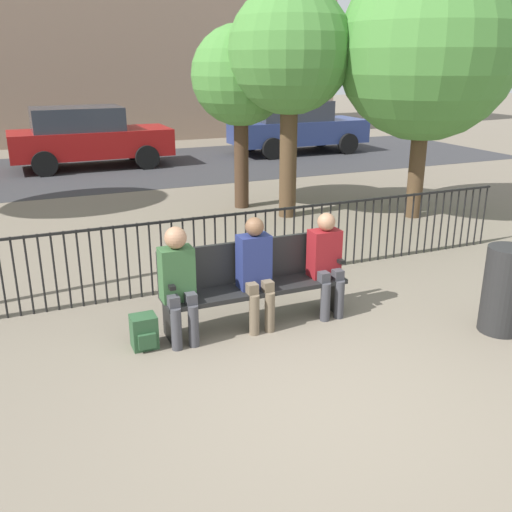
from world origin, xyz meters
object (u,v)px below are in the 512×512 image
(seated_person_1, at_px, (256,268))
(parked_car_1, at_px, (296,126))
(parked_car_0, at_px, (87,136))
(trash_bin, at_px, (504,290))
(backpack, at_px, (144,332))
(tree_2, at_px, (290,53))
(park_bench, at_px, (253,279))
(tree_0, at_px, (428,50))
(seated_person_0, at_px, (178,278))
(seated_person_2, at_px, (326,259))
(tree_3, at_px, (241,77))

(seated_person_1, relative_size, parked_car_1, 0.29)
(parked_car_0, relative_size, trash_bin, 4.43)
(seated_person_1, xyz_separation_m, backpack, (-1.23, -0.01, -0.52))
(parked_car_0, height_order, parked_car_1, same)
(seated_person_1, bearing_deg, tree_2, 59.49)
(park_bench, height_order, seated_person_1, seated_person_1)
(tree_0, bearing_deg, park_bench, -146.58)
(park_bench, relative_size, seated_person_0, 1.68)
(park_bench, relative_size, tree_2, 0.51)
(tree_2, bearing_deg, seated_person_2, -110.72)
(park_bench, distance_m, seated_person_1, 0.23)
(seated_person_0, relative_size, tree_2, 0.31)
(seated_person_1, bearing_deg, tree_3, 69.62)
(seated_person_1, bearing_deg, parked_car_1, 60.92)
(backpack, xyz_separation_m, tree_0, (5.80, 3.13, 2.78))
(seated_person_0, xyz_separation_m, tree_2, (3.27, 4.10, 2.21))
(seated_person_0, xyz_separation_m, tree_0, (5.42, 3.13, 2.26))
(seated_person_2, distance_m, trash_bin, 1.91)
(tree_2, relative_size, parked_car_0, 0.96)
(seated_person_0, distance_m, tree_2, 5.69)
(backpack, bearing_deg, seated_person_0, 0.75)
(park_bench, bearing_deg, seated_person_0, -171.59)
(trash_bin, bearing_deg, tree_2, 89.64)
(seated_person_0, height_order, trash_bin, seated_person_0)
(seated_person_0, xyz_separation_m, trash_bin, (3.24, -1.15, -0.22))
(tree_3, distance_m, parked_car_0, 6.37)
(park_bench, xyz_separation_m, seated_person_0, (-0.88, -0.13, 0.19))
(seated_person_0, distance_m, backpack, 0.65)
(backpack, relative_size, parked_car_0, 0.08)
(park_bench, bearing_deg, seated_person_2, -8.94)
(seated_person_2, relative_size, trash_bin, 1.26)
(parked_car_0, height_order, trash_bin, parked_car_0)
(seated_person_1, relative_size, seated_person_2, 1.04)
(backpack, xyz_separation_m, trash_bin, (3.62, -1.14, 0.30))
(backpack, xyz_separation_m, tree_2, (3.65, 4.11, 2.73))
(tree_0, distance_m, tree_3, 3.35)
(park_bench, xyz_separation_m, tree_3, (1.86, 4.95, 1.98))
(seated_person_1, xyz_separation_m, parked_car_1, (6.09, 10.96, 0.16))
(seated_person_0, height_order, tree_3, tree_3)
(park_bench, relative_size, tree_3, 0.60)
(tree_3, height_order, trash_bin, tree_3)
(tree_0, relative_size, tree_2, 1.12)
(parked_car_1, bearing_deg, tree_0, -101.05)
(seated_person_2, bearing_deg, seated_person_0, 179.93)
(seated_person_2, xyz_separation_m, trash_bin, (1.52, -1.15, -0.19))
(park_bench, distance_m, parked_car_1, 12.42)
(parked_car_0, relative_size, parked_car_1, 1.00)
(park_bench, relative_size, trash_bin, 2.18)
(park_bench, relative_size, tree_0, 0.46)
(seated_person_1, height_order, parked_car_1, parked_car_1)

